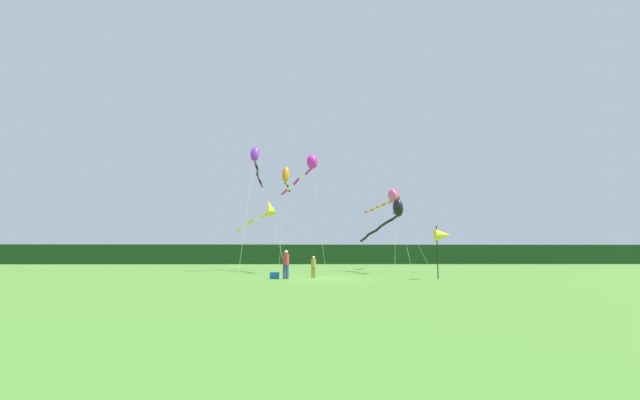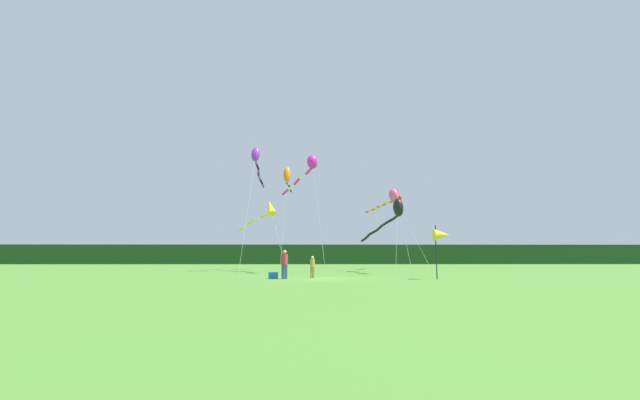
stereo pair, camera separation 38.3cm
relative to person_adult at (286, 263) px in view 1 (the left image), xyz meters
The scene contains 13 objects.
ground_plane 2.38m from the person_adult, 13.04° to the left, with size 120.00×120.00×0.00m, color #4C842D.
distant_treeline 45.55m from the person_adult, 87.31° to the left, with size 108.00×3.24×3.10m, color #193D19.
person_adult is the anchor object (origin of this frame).
person_child 1.97m from the person_adult, 34.45° to the left, with size 0.29×0.29×1.31m.
cooler_box 1.01m from the person_adult, 163.17° to the left, with size 0.54×0.35×0.38m, color #1959B2.
banner_flag_pole 9.16m from the person_adult, ahead, with size 0.90×0.70×3.06m.
kite_rainbow 15.12m from the person_adult, 53.94° to the left, with size 4.48×5.85×7.17m.
kite_orange 19.23m from the person_adult, 93.27° to the left, with size 0.81×7.04×10.25m.
kite_purple 15.66m from the person_adult, 105.41° to the left, with size 0.84×10.46×10.87m.
kite_yellow 12.91m from the person_adult, 101.80° to the left, with size 5.23×8.12×6.22m.
kite_red 21.04m from the person_adult, 60.15° to the left, with size 1.89×9.06×8.30m.
kite_magenta 11.11m from the person_adult, 81.09° to the left, with size 3.69×7.49×9.22m.
kite_black 11.19m from the person_adult, 43.26° to the left, with size 2.76×7.99×5.67m.
Camera 1 is at (-0.80, -25.87, 1.33)m, focal length 24.36 mm.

